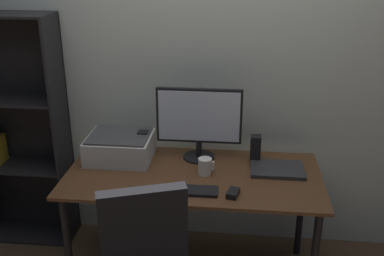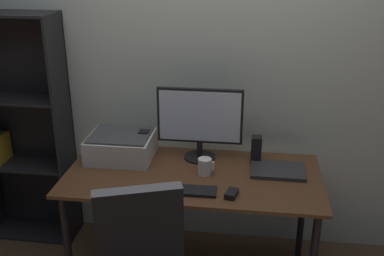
{
  "view_description": "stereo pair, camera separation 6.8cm",
  "coord_description": "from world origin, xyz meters",
  "views": [
    {
      "loc": [
        0.25,
        -2.42,
        2.01
      ],
      "look_at": [
        -0.01,
        0.04,
        1.02
      ],
      "focal_mm": 43.01,
      "sensor_mm": 36.0,
      "label": 1
    },
    {
      "loc": [
        0.32,
        -2.41,
        2.01
      ],
      "look_at": [
        -0.01,
        0.04,
        1.02
      ],
      "focal_mm": 43.01,
      "sensor_mm": 36.0,
      "label": 2
    }
  ],
  "objects": [
    {
      "name": "mouse",
      "position": [
        0.24,
        -0.23,
        0.76
      ],
      "size": [
        0.08,
        0.11,
        0.03
      ],
      "primitive_type": "cube",
      "rotation": [
        0.0,
        0.0,
        -0.25
      ],
      "color": "black",
      "rests_on": "desk"
    },
    {
      "name": "keyboard",
      "position": [
        0.01,
        -0.22,
        0.75
      ],
      "size": [
        0.29,
        0.11,
        0.02
      ],
      "primitive_type": "cube",
      "rotation": [
        0.0,
        0.0,
        0.02
      ],
      "color": "black",
      "rests_on": "desk"
    },
    {
      "name": "speaker_left",
      "position": [
        -0.34,
        0.21,
        0.82
      ],
      "size": [
        0.06,
        0.07,
        0.17
      ],
      "primitive_type": "cube",
      "color": "black",
      "rests_on": "desk"
    },
    {
      "name": "speaker_right",
      "position": [
        0.37,
        0.21,
        0.82
      ],
      "size": [
        0.06,
        0.07,
        0.17
      ],
      "primitive_type": "cube",
      "color": "black",
      "rests_on": "desk"
    },
    {
      "name": "coffee_mug",
      "position": [
        0.07,
        0.01,
        0.79
      ],
      "size": [
        0.1,
        0.08,
        0.1
      ],
      "color": "white",
      "rests_on": "desk"
    },
    {
      "name": "monitor",
      "position": [
        0.01,
        0.22,
        1.0
      ],
      "size": [
        0.53,
        0.2,
        0.46
      ],
      "color": "black",
      "rests_on": "desk"
    },
    {
      "name": "bookshelf",
      "position": [
        -1.25,
        0.36,
        0.79
      ],
      "size": [
        0.63,
        0.28,
        1.62
      ],
      "color": "black",
      "rests_on": "ground"
    },
    {
      "name": "laptop",
      "position": [
        0.5,
        0.09,
        0.75
      ],
      "size": [
        0.32,
        0.23,
        0.02
      ],
      "primitive_type": "cube",
      "rotation": [
        0.0,
        0.0,
        -0.0
      ],
      "color": "#2D2D30",
      "rests_on": "desk"
    },
    {
      "name": "desk",
      "position": [
        0.0,
        0.0,
        0.66
      ],
      "size": [
        1.51,
        0.73,
        0.74
      ],
      "color": "#56351E",
      "rests_on": "ground"
    },
    {
      "name": "printer",
      "position": [
        -0.48,
        0.16,
        0.82
      ],
      "size": [
        0.4,
        0.34,
        0.16
      ],
      "color": "silver",
      "rests_on": "desk"
    },
    {
      "name": "back_wall",
      "position": [
        0.0,
        0.53,
        1.3
      ],
      "size": [
        6.4,
        0.1,
        2.6
      ],
      "primitive_type": "cube",
      "color": "beige",
      "rests_on": "ground"
    }
  ]
}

